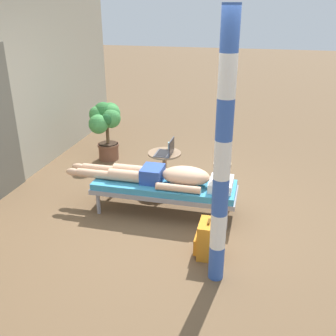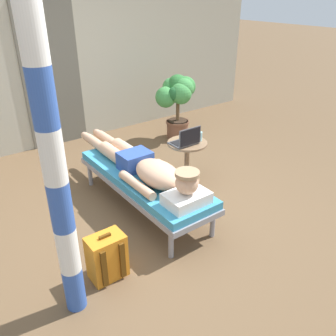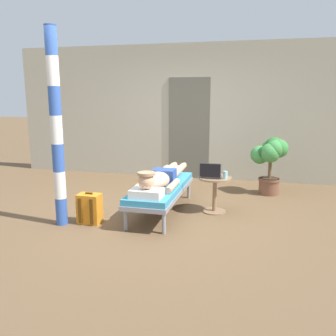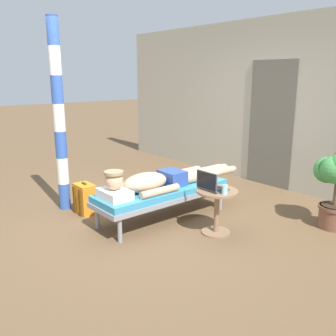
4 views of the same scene
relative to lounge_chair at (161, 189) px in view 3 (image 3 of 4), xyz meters
name	(u,v)px [view 3 (image 3 of 4)]	position (x,y,z in m)	size (l,w,h in m)	color
ground_plane	(152,213)	(-0.11, -0.10, -0.35)	(40.00, 40.00, 0.00)	brown
house_wall_back	(192,112)	(0.00, 2.41, 1.00)	(7.60, 0.20, 2.70)	#B2AD99
house_door_panel	(189,129)	(-0.04, 2.30, 0.67)	(0.84, 0.03, 2.04)	#625F54
lounge_chair	(161,189)	(0.00, 0.00, 0.00)	(0.60, 1.83, 0.42)	gray
person_reclining	(161,178)	(0.00, -0.04, 0.17)	(0.53, 2.17, 0.33)	white
side_table	(215,188)	(0.75, 0.19, 0.01)	(0.48, 0.48, 0.52)	#8C6B4C
laptop	(211,174)	(0.69, 0.14, 0.24)	(0.31, 0.24, 0.23)	#4C4C51
drink_glass	(225,175)	(0.90, 0.14, 0.23)	(0.06, 0.06, 0.11)	#99D8E5
backpack	(90,209)	(-0.81, -0.68, -0.15)	(0.30, 0.26, 0.42)	orange
potted_plant	(271,156)	(1.56, 1.41, 0.32)	(0.62, 0.54, 0.99)	brown
porch_post	(56,130)	(-1.15, -0.81, 0.91)	(0.15, 0.15, 2.52)	#3359B2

